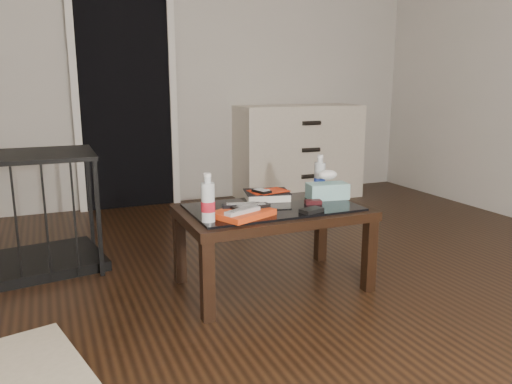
# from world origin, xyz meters

# --- Properties ---
(ground) EXTENTS (5.00, 5.00, 0.00)m
(ground) POSITION_xyz_m (0.00, 0.00, 0.00)
(ground) COLOR black
(ground) RESTS_ON ground
(doorway) EXTENTS (0.90, 0.08, 2.07)m
(doorway) POSITION_xyz_m (-0.40, 2.47, 1.02)
(doorway) COLOR black
(doorway) RESTS_ON ground
(coffee_table) EXTENTS (1.00, 0.60, 0.46)m
(coffee_table) POSITION_xyz_m (0.03, 0.30, 0.40)
(coffee_table) COLOR black
(coffee_table) RESTS_ON ground
(dresser) EXTENTS (1.22, 0.56, 0.90)m
(dresser) POSITION_xyz_m (1.20, 2.23, 0.45)
(dresser) COLOR beige
(dresser) RESTS_ON ground
(pet_crate) EXTENTS (0.98, 0.74, 0.71)m
(pet_crate) POSITION_xyz_m (-1.27, 1.11, 0.23)
(pet_crate) COLOR black
(pet_crate) RESTS_ON ground
(magazines) EXTENTS (0.34, 0.31, 0.03)m
(magazines) POSITION_xyz_m (-0.20, 0.17, 0.48)
(magazines) COLOR red
(magazines) RESTS_ON coffee_table
(remote_silver) EXTENTS (0.20, 0.12, 0.02)m
(remote_silver) POSITION_xyz_m (-0.22, 0.13, 0.50)
(remote_silver) COLOR #AEAEB3
(remote_silver) RESTS_ON magazines
(remote_black_front) EXTENTS (0.20, 0.07, 0.02)m
(remote_black_front) POSITION_xyz_m (-0.14, 0.19, 0.50)
(remote_black_front) COLOR black
(remote_black_front) RESTS_ON magazines
(remote_black_back) EXTENTS (0.21, 0.09, 0.02)m
(remote_black_back) POSITION_xyz_m (-0.18, 0.24, 0.50)
(remote_black_back) COLOR black
(remote_black_back) RESTS_ON magazines
(textbook) EXTENTS (0.29, 0.25, 0.05)m
(textbook) POSITION_xyz_m (0.07, 0.46, 0.48)
(textbook) COLOR black
(textbook) RESTS_ON coffee_table
(dvd_mailers) EXTENTS (0.20, 0.14, 0.01)m
(dvd_mailers) POSITION_xyz_m (0.06, 0.46, 0.51)
(dvd_mailers) COLOR red
(dvd_mailers) RESTS_ON textbook
(ipod) EXTENTS (0.09, 0.12, 0.02)m
(ipod) POSITION_xyz_m (0.02, 0.43, 0.52)
(ipod) COLOR black
(ipod) RESTS_ON dvd_mailers
(flip_phone) EXTENTS (0.10, 0.07, 0.02)m
(flip_phone) POSITION_xyz_m (0.26, 0.26, 0.47)
(flip_phone) COLOR black
(flip_phone) RESTS_ON coffee_table
(wallet) EXTENTS (0.13, 0.10, 0.02)m
(wallet) POSITION_xyz_m (0.16, 0.10, 0.47)
(wallet) COLOR black
(wallet) RESTS_ON coffee_table
(water_bottle_left) EXTENTS (0.08, 0.08, 0.24)m
(water_bottle_left) POSITION_xyz_m (-0.39, 0.15, 0.58)
(water_bottle_left) COLOR silver
(water_bottle_left) RESTS_ON coffee_table
(water_bottle_right) EXTENTS (0.08, 0.08, 0.24)m
(water_bottle_right) POSITION_xyz_m (0.41, 0.46, 0.58)
(water_bottle_right) COLOR silver
(water_bottle_right) RESTS_ON coffee_table
(tissue_box) EXTENTS (0.25, 0.15, 0.09)m
(tissue_box) POSITION_xyz_m (0.40, 0.34, 0.51)
(tissue_box) COLOR teal
(tissue_box) RESTS_ON coffee_table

